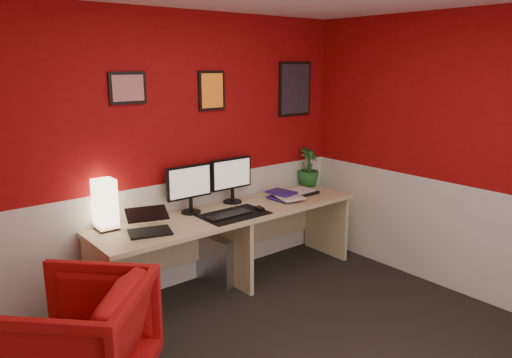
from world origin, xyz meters
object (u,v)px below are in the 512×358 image
shoji_lamp (105,206)px  monitor_left (190,182)px  armchair (78,340)px  desk (232,248)px  monitor_right (232,173)px  potted_plant (308,167)px  zen_tray (299,193)px  laptop (149,220)px  pc_tower (217,258)px

shoji_lamp → monitor_left: monitor_left is taller
armchair → desk: bearing=156.5°
monitor_right → potted_plant: monitor_right is taller
zen_tray → potted_plant: (0.32, 0.19, 0.19)m
desk → shoji_lamp: bearing=168.0°
monitor_left → potted_plant: monitor_left is taller
zen_tray → monitor_left: bearing=172.4°
desk → zen_tray: size_ratio=7.43×
monitor_right → armchair: size_ratio=0.70×
laptop → zen_tray: 1.75m
laptop → pc_tower: bearing=33.9°
zen_tray → monitor_right: bearing=164.8°
potted_plant → armchair: (-2.86, -0.86, -0.56)m
shoji_lamp → armchair: 1.18m
desk → laptop: laptop is taller
shoji_lamp → pc_tower: size_ratio=0.89×
monitor_left → desk: bearing=-30.8°
monitor_left → zen_tray: (1.20, -0.16, -0.28)m
potted_plant → zen_tray: bearing=-149.0°
laptop → armchair: (-0.80, -0.57, -0.46)m
monitor_right → laptop: bearing=-164.2°
monitor_right → desk: bearing=-127.6°
monitor_left → pc_tower: (0.26, -0.02, -0.80)m
monitor_left → monitor_right: (0.49, 0.03, 0.00)m
monitor_left → potted_plant: (1.52, 0.03, -0.08)m
desk → pc_tower: size_ratio=5.78×
desk → zen_tray: zen_tray is taller
laptop → desk: bearing=21.9°
shoji_lamp → armchair: (-0.57, -0.87, -0.55)m
desk → monitor_left: bearing=149.2°
potted_plant → monitor_right: bearing=179.8°
zen_tray → armchair: bearing=-165.2°
zen_tray → pc_tower: (-0.94, 0.14, -0.52)m
shoji_lamp → potted_plant: size_ratio=0.95×
pc_tower → zen_tray: bearing=-18.5°
shoji_lamp → pc_tower: shoji_lamp is taller
laptop → zen_tray: bearing=20.6°
laptop → potted_plant: bearing=25.3°
monitor_left → pc_tower: monitor_left is taller
zen_tray → laptop: bearing=-176.8°
shoji_lamp → potted_plant: (2.29, -0.01, 0.01)m
laptop → monitor_right: (1.03, 0.29, 0.18)m
shoji_lamp → monitor_left: bearing=-3.1°
monitor_left → armchair: size_ratio=0.70×
shoji_lamp → desk: bearing=-12.0°
potted_plant → pc_tower: (-1.26, -0.05, -0.71)m
shoji_lamp → pc_tower: 1.25m
potted_plant → pc_tower: bearing=-177.7°
monitor_left → zen_tray: monitor_left is taller
desk → monitor_left: 0.75m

